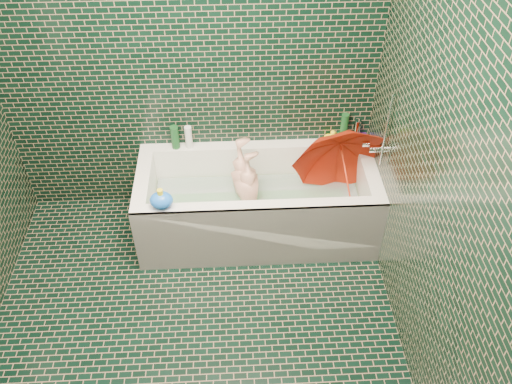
{
  "coord_description": "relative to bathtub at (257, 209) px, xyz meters",
  "views": [
    {
      "loc": [
        0.29,
        -1.84,
        3.0
      ],
      "look_at": [
        0.43,
        0.82,
        0.55
      ],
      "focal_mm": 38.0,
      "sensor_mm": 36.0,
      "label": 1
    }
  ],
  "objects": [
    {
      "name": "bottle_right_tall",
      "position": [
        0.65,
        0.35,
        0.46
      ],
      "size": [
        0.06,
        0.06,
        0.24
      ],
      "primitive_type": "cylinder",
      "rotation": [
        0.0,
        0.0,
        0.07
      ],
      "color": "#14461E",
      "rests_on": "bathtub"
    },
    {
      "name": "bottle_left_short",
      "position": [
        -0.48,
        0.34,
        0.43
      ],
      "size": [
        0.06,
        0.06,
        0.18
      ],
      "primitive_type": "cylinder",
      "rotation": [
        0.0,
        0.0,
        0.11
      ],
      "color": "white",
      "rests_on": "bathtub"
    },
    {
      "name": "rubber_duck",
      "position": [
        0.56,
        0.36,
        0.38
      ],
      "size": [
        0.11,
        0.09,
        0.08
      ],
      "rotation": [
        0.0,
        0.0,
        0.33
      ],
      "color": "yellow",
      "rests_on": "bathtub"
    },
    {
      "name": "bottle_right_pump",
      "position": [
        0.75,
        0.35,
        0.43
      ],
      "size": [
        0.06,
        0.06,
        0.18
      ],
      "primitive_type": "cylinder",
      "rotation": [
        0.0,
        0.0,
        0.19
      ],
      "color": "silver",
      "rests_on": "bathtub"
    },
    {
      "name": "umbrella",
      "position": [
        0.61,
        -0.06,
        0.36
      ],
      "size": [
        0.88,
        0.9,
        1.0
      ],
      "primitive_type": "imported",
      "rotation": [
        0.35,
        -0.37,
        -0.1
      ],
      "color": "red",
      "rests_on": "bathtub"
    },
    {
      "name": "bath_mat",
      "position": [
        0.0,
        0.02,
        -0.06
      ],
      "size": [
        1.35,
        0.47,
        0.01
      ],
      "primitive_type": "cube",
      "color": "green",
      "rests_on": "bathtub"
    },
    {
      "name": "bath_toy",
      "position": [
        -0.64,
        -0.3,
        0.4
      ],
      "size": [
        0.18,
        0.16,
        0.15
      ],
      "rotation": [
        0.0,
        0.0,
        -0.27
      ],
      "color": "blue",
      "rests_on": "bathtub"
    },
    {
      "name": "faucet",
      "position": [
        0.81,
        0.01,
        0.56
      ],
      "size": [
        0.18,
        0.19,
        0.55
      ],
      "color": "silver",
      "rests_on": "wall_right"
    },
    {
      "name": "bathtub",
      "position": [
        0.0,
        0.0,
        0.0
      ],
      "size": [
        1.7,
        0.75,
        0.55
      ],
      "color": "white",
      "rests_on": "floor"
    },
    {
      "name": "bottle_left_tall",
      "position": [
        -0.58,
        0.34,
        0.43
      ],
      "size": [
        0.08,
        0.08,
        0.18
      ],
      "primitive_type": "cylinder",
      "rotation": [
        0.0,
        0.0,
        -0.3
      ],
      "color": "#14461E",
      "rests_on": "bathtub"
    },
    {
      "name": "floor",
      "position": [
        -0.45,
        -1.01,
        -0.21
      ],
      "size": [
        2.8,
        2.8,
        0.0
      ],
      "primitive_type": "plane",
      "color": "black",
      "rests_on": "ground"
    },
    {
      "name": "wall_back",
      "position": [
        -0.45,
        0.39,
        1.04
      ],
      "size": [
        2.8,
        0.0,
        2.8
      ],
      "primitive_type": "plane",
      "rotation": [
        1.57,
        0.0,
        0.0
      ],
      "color": "black",
      "rests_on": "floor"
    },
    {
      "name": "child",
      "position": [
        -0.06,
        0.04,
        0.1
      ],
      "size": [
        0.97,
        0.54,
        0.25
      ],
      "primitive_type": "imported",
      "rotation": [
        -1.53,
        0.0,
        -1.33
      ],
      "color": "tan",
      "rests_on": "bathtub"
    },
    {
      "name": "soap_bottle_a",
      "position": [
        0.78,
        0.33,
        0.34
      ],
      "size": [
        0.1,
        0.1,
        0.23
      ],
      "primitive_type": "imported",
      "rotation": [
        0.0,
        0.0,
        0.09
      ],
      "color": "white",
      "rests_on": "bathtub"
    },
    {
      "name": "soap_bottle_b",
      "position": [
        0.8,
        0.33,
        0.34
      ],
      "size": [
        0.09,
        0.1,
        0.19
      ],
      "primitive_type": "imported",
      "rotation": [
        0.0,
        0.0,
        0.1
      ],
      "color": "#4C1E71",
      "rests_on": "bathtub"
    },
    {
      "name": "soap_bottle_c",
      "position": [
        0.64,
        0.35,
        0.34
      ],
      "size": [
        0.14,
        0.14,
        0.16
      ],
      "primitive_type": "imported",
      "rotation": [
        0.0,
        0.0,
        -0.14
      ],
      "color": "#14461E",
      "rests_on": "bathtub"
    },
    {
      "name": "wall_right",
      "position": [
        0.85,
        -1.01,
        1.04
      ],
      "size": [
        0.0,
        2.8,
        2.8
      ],
      "primitive_type": "plane",
      "rotation": [
        1.57,
        0.0,
        -1.57
      ],
      "color": "black",
      "rests_on": "floor"
    },
    {
      "name": "water",
      "position": [
        0.0,
        0.02,
        0.09
      ],
      "size": [
        1.48,
        0.53,
        0.0
      ],
      "primitive_type": "cube",
      "color": "silver",
      "rests_on": "bathtub"
    }
  ]
}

